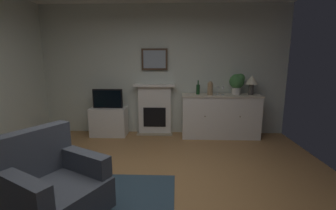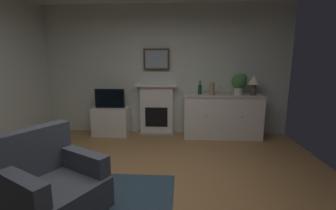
% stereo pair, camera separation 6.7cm
% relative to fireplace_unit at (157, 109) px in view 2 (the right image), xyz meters
% --- Properties ---
extents(ground_plane, '(5.31, 5.31, 0.10)m').
position_rel_fireplace_unit_xyz_m(ground_plane, '(0.16, -2.50, -0.60)').
color(ground_plane, '#9E7042').
rests_on(ground_plane, ground).
extents(wall_rear, '(5.31, 0.06, 2.75)m').
position_rel_fireplace_unit_xyz_m(wall_rear, '(0.16, 0.13, 0.82)').
color(wall_rear, silver).
rests_on(wall_rear, ground_plane).
extents(fireplace_unit, '(0.87, 0.30, 1.10)m').
position_rel_fireplace_unit_xyz_m(fireplace_unit, '(0.00, 0.00, 0.00)').
color(fireplace_unit, white).
rests_on(fireplace_unit, ground_plane).
extents(framed_picture, '(0.55, 0.04, 0.45)m').
position_rel_fireplace_unit_xyz_m(framed_picture, '(-0.00, 0.05, 1.07)').
color(framed_picture, '#473323').
extents(sideboard_cabinet, '(1.61, 0.49, 0.90)m').
position_rel_fireplace_unit_xyz_m(sideboard_cabinet, '(1.39, -0.18, -0.10)').
color(sideboard_cabinet, white).
rests_on(sideboard_cabinet, ground_plane).
extents(table_lamp, '(0.26, 0.26, 0.40)m').
position_rel_fireplace_unit_xyz_m(table_lamp, '(1.99, -0.18, 0.63)').
color(table_lamp, '#4C4742').
rests_on(table_lamp, sideboard_cabinet).
extents(wine_bottle, '(0.08, 0.08, 0.29)m').
position_rel_fireplace_unit_xyz_m(wine_bottle, '(0.92, -0.14, 0.46)').
color(wine_bottle, '#193F1E').
rests_on(wine_bottle, sideboard_cabinet).
extents(wine_glass_left, '(0.07, 0.07, 0.16)m').
position_rel_fireplace_unit_xyz_m(wine_glass_left, '(1.31, -0.17, 0.48)').
color(wine_glass_left, silver).
rests_on(wine_glass_left, sideboard_cabinet).
extents(wine_glass_center, '(0.07, 0.07, 0.16)m').
position_rel_fireplace_unit_xyz_m(wine_glass_center, '(1.42, -0.20, 0.48)').
color(wine_glass_center, silver).
rests_on(wine_glass_center, sideboard_cabinet).
extents(vase_decorative, '(0.11, 0.11, 0.28)m').
position_rel_fireplace_unit_xyz_m(vase_decorative, '(1.15, -0.23, 0.49)').
color(vase_decorative, '#9E7F5B').
rests_on(vase_decorative, sideboard_cabinet).
extents(tv_cabinet, '(0.75, 0.42, 0.61)m').
position_rel_fireplace_unit_xyz_m(tv_cabinet, '(-0.97, -0.16, -0.25)').
color(tv_cabinet, white).
rests_on(tv_cabinet, ground_plane).
extents(tv_set, '(0.62, 0.07, 0.40)m').
position_rel_fireplace_unit_xyz_m(tv_set, '(-0.98, -0.19, 0.26)').
color(tv_set, black).
rests_on(tv_set, tv_cabinet).
extents(potted_plant_fern, '(0.30, 0.30, 0.43)m').
position_rel_fireplace_unit_xyz_m(potted_plant_fern, '(-1.75, -1.99, -0.29)').
color(potted_plant_fern, '#936B4C').
rests_on(potted_plant_fern, ground_plane).
extents(potted_plant_small, '(0.30, 0.30, 0.43)m').
position_rel_fireplace_unit_xyz_m(potted_plant_small, '(1.72, -0.13, 0.61)').
color(potted_plant_small, beige).
rests_on(potted_plant_small, sideboard_cabinet).
extents(armchair, '(1.07, 1.05, 0.92)m').
position_rel_fireplace_unit_xyz_m(armchair, '(-0.74, -2.87, -0.17)').
color(armchair, '#474C56').
rests_on(armchair, ground_plane).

